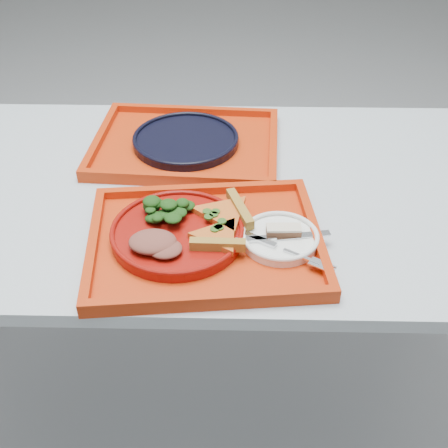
{
  "coord_description": "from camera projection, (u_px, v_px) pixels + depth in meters",
  "views": [
    {
      "loc": [
        0.14,
        -1.05,
        1.46
      ],
      "look_at": [
        0.12,
        -0.18,
        0.78
      ],
      "focal_mm": 45.0,
      "sensor_mm": 36.0,
      "label": 1
    }
  ],
  "objects": [
    {
      "name": "dinner_plate",
      "position": [
        178.0,
        234.0,
        1.1
      ],
      "size": [
        0.26,
        0.26,
        0.02
      ],
      "primitive_type": "cylinder",
      "color": "maroon",
      "rests_on": "tray_main"
    },
    {
      "name": "table",
      "position": [
        173.0,
        212.0,
        1.31
      ],
      "size": [
        1.6,
        0.8,
        0.75
      ],
      "color": "#A1ADB5",
      "rests_on": "ground"
    },
    {
      "name": "knife",
      "position": [
        284.0,
        237.0,
        1.08
      ],
      "size": [
        0.19,
        0.05,
        0.01
      ],
      "primitive_type": "cube",
      "rotation": [
        0.0,
        0.0,
        0.17
      ],
      "color": "silver",
      "rests_on": "side_plate"
    },
    {
      "name": "salad_heap",
      "position": [
        169.0,
        208.0,
        1.11
      ],
      "size": [
        0.09,
        0.08,
        0.04
      ],
      "primitive_type": "ellipsoid",
      "color": "black",
      "rests_on": "dinner_plate"
    },
    {
      "name": "tray_main",
      "position": [
        205.0,
        243.0,
        1.1
      ],
      "size": [
        0.48,
        0.39,
        0.01
      ],
      "primitive_type": "cube",
      "rotation": [
        0.0,
        0.0,
        0.1
      ],
      "color": "#B42B09",
      "rests_on": "table"
    },
    {
      "name": "side_plate",
      "position": [
        280.0,
        239.0,
        1.09
      ],
      "size": [
        0.15,
        0.15,
        0.01
      ],
      "primitive_type": "cylinder",
      "color": "white",
      "rests_on": "tray_main"
    },
    {
      "name": "dessert_bar",
      "position": [
        284.0,
        231.0,
        1.08
      ],
      "size": [
        0.07,
        0.03,
        0.02
      ],
      "rotation": [
        0.0,
        0.0,
        0.03
      ],
      "color": "#4C2A19",
      "rests_on": "side_plate"
    },
    {
      "name": "tray_far",
      "position": [
        186.0,
        146.0,
        1.4
      ],
      "size": [
        0.47,
        0.38,
        0.01
      ],
      "primitive_type": "cube",
      "rotation": [
        0.0,
        0.0,
        -0.06
      ],
      "color": "#B42B09",
      "rests_on": "table"
    },
    {
      "name": "fork",
      "position": [
        283.0,
        249.0,
        1.05
      ],
      "size": [
        0.17,
        0.11,
        0.01
      ],
      "primitive_type": "cube",
      "rotation": [
        0.0,
        0.0,
        -0.54
      ],
      "color": "silver",
      "rests_on": "side_plate"
    },
    {
      "name": "navy_plate",
      "position": [
        186.0,
        141.0,
        1.39
      ],
      "size": [
        0.26,
        0.26,
        0.02
      ],
      "primitive_type": "cylinder",
      "color": "black",
      "rests_on": "tray_far"
    },
    {
      "name": "pizza_slice_b",
      "position": [
        224.0,
        212.0,
        1.12
      ],
      "size": [
        0.17,
        0.16,
        0.02
      ],
      "primitive_type": null,
      "rotation": [
        0.0,
        0.0,
        3.48
      ],
      "color": "orange",
      "rests_on": "dinner_plate"
    },
    {
      "name": "meat_portion",
      "position": [
        153.0,
        242.0,
        1.04
      ],
      "size": [
        0.09,
        0.07,
        0.03
      ],
      "primitive_type": "ellipsoid",
      "color": "brown",
      "rests_on": "dinner_plate"
    },
    {
      "name": "ground",
      "position": [
        186.0,
        387.0,
        1.73
      ],
      "size": [
        10.0,
        10.0,
        0.0
      ],
      "primitive_type": "plane",
      "color": "#909398",
      "rests_on": "ground"
    },
    {
      "name": "pizza_slice_a",
      "position": [
        218.0,
        235.0,
        1.07
      ],
      "size": [
        0.11,
        0.12,
        0.02
      ],
      "primitive_type": null,
      "rotation": [
        0.0,
        0.0,
        1.55
      ],
      "color": "orange",
      "rests_on": "dinner_plate"
    }
  ]
}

